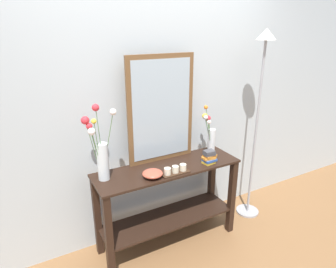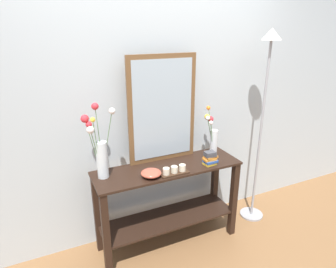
# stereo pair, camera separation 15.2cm
# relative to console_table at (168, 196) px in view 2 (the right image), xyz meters

# --- Properties ---
(ground_plane) EXTENTS (7.00, 6.00, 0.02)m
(ground_plane) POSITION_rel_console_table_xyz_m (0.00, 0.00, -0.50)
(ground_plane) COLOR brown
(wall_back) EXTENTS (6.40, 0.08, 2.70)m
(wall_back) POSITION_rel_console_table_xyz_m (0.00, 0.32, 0.86)
(wall_back) COLOR #B2BCC1
(wall_back) RESTS_ON ground
(console_table) EXTENTS (1.30, 0.40, 0.78)m
(console_table) POSITION_rel_console_table_xyz_m (0.00, 0.00, 0.00)
(console_table) COLOR black
(console_table) RESTS_ON ground
(mirror_leaning) EXTENTS (0.63, 0.03, 0.94)m
(mirror_leaning) POSITION_rel_console_table_xyz_m (0.03, 0.17, 0.76)
(mirror_leaning) COLOR brown
(mirror_leaning) RESTS_ON console_table
(tall_vase_left) EXTENTS (0.25, 0.14, 0.61)m
(tall_vase_left) POSITION_rel_console_table_xyz_m (-0.56, 0.06, 0.53)
(tall_vase_left) COLOR silver
(tall_vase_left) RESTS_ON console_table
(vase_right) EXTENTS (0.12, 0.15, 0.47)m
(vase_right) POSITION_rel_console_table_xyz_m (0.48, 0.06, 0.48)
(vase_right) COLOR silver
(vase_right) RESTS_ON console_table
(candle_tray) EXTENTS (0.24, 0.09, 0.07)m
(candle_tray) POSITION_rel_console_table_xyz_m (-0.01, -0.14, 0.32)
(candle_tray) COLOR #382316
(candle_tray) RESTS_ON console_table
(decorative_bowl) EXTENTS (0.17, 0.17, 0.06)m
(decorative_bowl) POSITION_rel_console_table_xyz_m (-0.20, -0.10, 0.32)
(decorative_bowl) COLOR #B24C38
(decorative_bowl) RESTS_ON console_table
(book_stack) EXTENTS (0.13, 0.10, 0.12)m
(book_stack) POSITION_rel_console_table_xyz_m (0.36, -0.11, 0.35)
(book_stack) COLOR gold
(book_stack) RESTS_ON console_table
(floor_lamp) EXTENTS (0.24, 0.24, 1.92)m
(floor_lamp) POSITION_rel_console_table_xyz_m (0.99, -0.02, 0.80)
(floor_lamp) COLOR #9E9EA3
(floor_lamp) RESTS_ON ground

